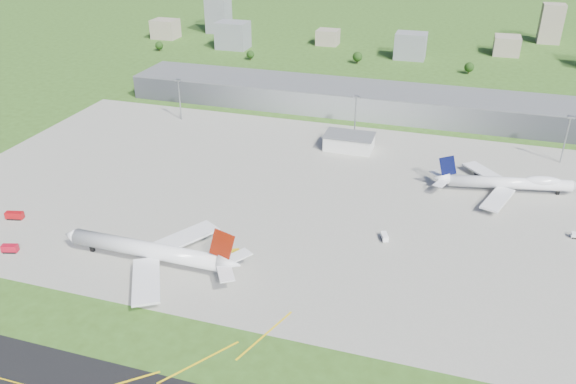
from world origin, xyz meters
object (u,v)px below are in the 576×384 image
(airliner_red_twin, at_px, (152,251))
(airliner_blue_quad, at_px, (510,183))
(fire_truck, at_px, (15,216))
(crash_tender, at_px, (10,249))
(tug_yellow, at_px, (235,252))
(van_white_near, at_px, (384,237))

(airliner_red_twin, height_order, airliner_blue_quad, airliner_red_twin)
(fire_truck, relative_size, crash_tender, 1.20)
(tug_yellow, bearing_deg, airliner_red_twin, 179.67)
(tug_yellow, bearing_deg, airliner_blue_quad, 9.79)
(fire_truck, bearing_deg, tug_yellow, -11.04)
(airliner_blue_quad, relative_size, fire_truck, 8.54)
(airliner_red_twin, relative_size, fire_truck, 9.43)
(airliner_blue_quad, bearing_deg, fire_truck, -167.50)
(airliner_blue_quad, xyz_separation_m, crash_tender, (-188.63, -111.27, -3.33))
(airliner_blue_quad, bearing_deg, crash_tender, -160.53)
(airliner_red_twin, distance_m, airliner_blue_quad, 165.85)
(crash_tender, distance_m, van_white_near, 148.53)
(airliner_red_twin, bearing_deg, airliner_blue_quad, -141.73)
(airliner_blue_quad, height_order, fire_truck, airliner_blue_quad)
(crash_tender, distance_m, tug_yellow, 88.46)
(airliner_blue_quad, bearing_deg, tug_yellow, -151.46)
(fire_truck, relative_size, van_white_near, 1.38)
(tug_yellow, bearing_deg, crash_tender, 166.81)
(airliner_red_twin, relative_size, tug_yellow, 20.21)
(tug_yellow, height_order, van_white_near, van_white_near)
(tug_yellow, bearing_deg, van_white_near, -3.41)
(van_white_near, bearing_deg, airliner_blue_quad, -60.78)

